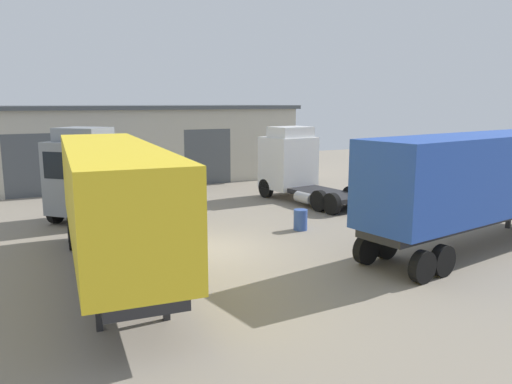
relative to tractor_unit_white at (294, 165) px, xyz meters
The scene contains 7 objects.
ground_plane 10.71m from the tractor_unit_white, 137.10° to the right, with size 60.00×60.00×0.00m, color gray.
warehouse_building 13.01m from the tractor_unit_white, 126.47° to the left, with size 24.25×7.77×5.12m.
tractor_unit_white is the anchor object (origin of this frame).
container_trailer_white 14.43m from the tractor_unit_white, 142.62° to the right, with size 3.32×11.44×4.09m.
tractor_unit_grey 10.96m from the tractor_unit_white, behind, with size 6.23×6.29×4.23m.
container_trailer_teal 11.39m from the tractor_unit_white, 83.07° to the right, with size 11.88×4.42×4.20m.
oil_drum 7.17m from the tractor_unit_white, 118.14° to the right, with size 0.58×0.58×0.88m.
Camera 1 is at (-6.35, -16.56, 5.34)m, focal length 35.00 mm.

